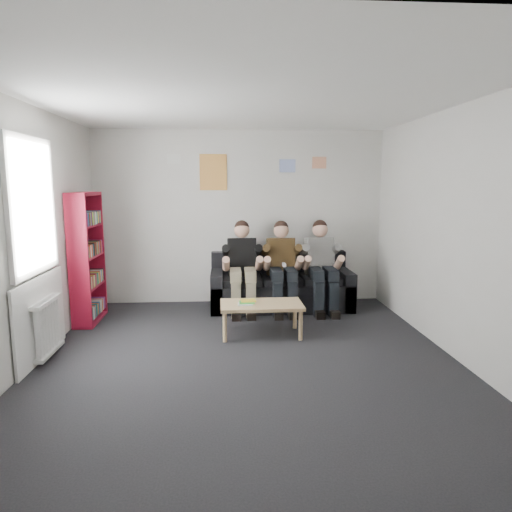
{
  "coord_description": "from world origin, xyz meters",
  "views": [
    {
      "loc": [
        -0.22,
        -4.68,
        1.88
      ],
      "look_at": [
        0.18,
        1.3,
        0.92
      ],
      "focal_mm": 32.0,
      "sensor_mm": 36.0,
      "label": 1
    }
  ],
  "objects_px": {
    "person_right": "(322,266)",
    "person_middle": "(282,267)",
    "person_left": "(242,267)",
    "sofa": "(280,288)",
    "coffee_table": "(261,307)",
    "bookshelf": "(88,258)"
  },
  "relations": [
    {
      "from": "person_left",
      "to": "sofa",
      "type": "bearing_deg",
      "value": 15.19
    },
    {
      "from": "coffee_table",
      "to": "person_right",
      "type": "bearing_deg",
      "value": 48.09
    },
    {
      "from": "sofa",
      "to": "person_left",
      "type": "xyz_separation_m",
      "value": [
        -0.59,
        -0.2,
        0.37
      ]
    },
    {
      "from": "sofa",
      "to": "person_right",
      "type": "relative_size",
      "value": 1.58
    },
    {
      "from": "person_left",
      "to": "person_right",
      "type": "distance_m",
      "value": 1.18
    },
    {
      "from": "sofa",
      "to": "person_left",
      "type": "height_order",
      "value": "person_left"
    },
    {
      "from": "sofa",
      "to": "person_middle",
      "type": "height_order",
      "value": "person_middle"
    },
    {
      "from": "coffee_table",
      "to": "sofa",
      "type": "bearing_deg",
      "value": 73.03
    },
    {
      "from": "person_left",
      "to": "person_middle",
      "type": "height_order",
      "value": "person_left"
    },
    {
      "from": "bookshelf",
      "to": "person_middle",
      "type": "distance_m",
      "value": 2.73
    },
    {
      "from": "sofa",
      "to": "bookshelf",
      "type": "xyz_separation_m",
      "value": [
        -2.7,
        -0.55,
        0.59
      ]
    },
    {
      "from": "bookshelf",
      "to": "person_middle",
      "type": "height_order",
      "value": "bookshelf"
    },
    {
      "from": "person_right",
      "to": "sofa",
      "type": "bearing_deg",
      "value": 155.04
    },
    {
      "from": "sofa",
      "to": "coffee_table",
      "type": "distance_m",
      "value": 1.36
    },
    {
      "from": "person_middle",
      "to": "person_right",
      "type": "bearing_deg",
      "value": 0.03
    },
    {
      "from": "coffee_table",
      "to": "person_left",
      "type": "xyz_separation_m",
      "value": [
        -0.19,
        1.1,
        0.3
      ]
    },
    {
      "from": "coffee_table",
      "to": "person_left",
      "type": "height_order",
      "value": "person_left"
    },
    {
      "from": "person_right",
      "to": "person_middle",
      "type": "bearing_deg",
      "value": 173.65
    },
    {
      "from": "person_left",
      "to": "person_middle",
      "type": "bearing_deg",
      "value": -3.42
    },
    {
      "from": "person_right",
      "to": "bookshelf",
      "type": "bearing_deg",
      "value": 179.78
    },
    {
      "from": "bookshelf",
      "to": "person_left",
      "type": "relative_size",
      "value": 1.32
    },
    {
      "from": "bookshelf",
      "to": "person_middle",
      "type": "relative_size",
      "value": 1.33
    }
  ]
}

